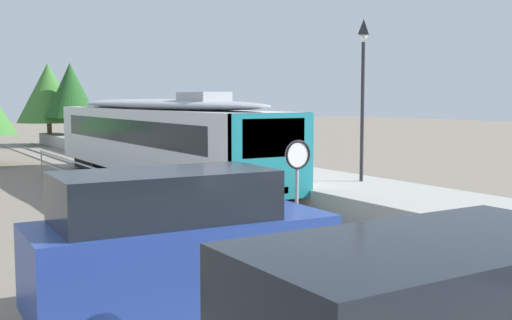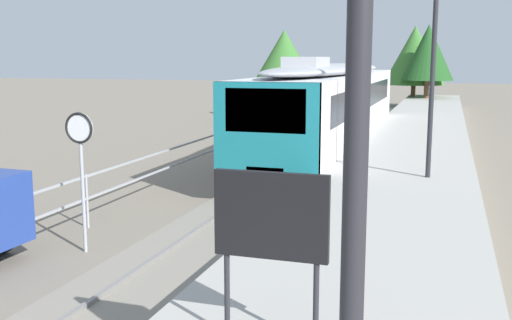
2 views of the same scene
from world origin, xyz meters
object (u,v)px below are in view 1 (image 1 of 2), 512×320
object	(u,v)px
commuter_train	(156,135)
speed_limit_sign	(298,173)
platform_lamp_mid_platform	(363,69)
parked_van_blue	(179,245)

from	to	relation	value
commuter_train	speed_limit_sign	size ratio (longest dim) A/B	6.49
commuter_train	platform_lamp_mid_platform	xyz separation A→B (m)	(4.01, -8.18, 2.48)
platform_lamp_mid_platform	parked_van_blue	bearing A→B (deg)	-145.04
commuter_train	parked_van_blue	xyz separation A→B (m)	(-5.68, -14.95, -0.85)
speed_limit_sign	parked_van_blue	world-z (taller)	speed_limit_sign
speed_limit_sign	commuter_train	bearing A→B (deg)	80.10
platform_lamp_mid_platform	parked_van_blue	xyz separation A→B (m)	(-9.68, -6.77, -3.33)
platform_lamp_mid_platform	parked_van_blue	world-z (taller)	platform_lamp_mid_platform
commuter_train	speed_limit_sign	bearing A→B (deg)	-99.90
commuter_train	speed_limit_sign	xyz separation A→B (m)	(-2.37, -13.56, -0.02)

